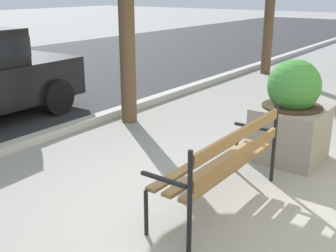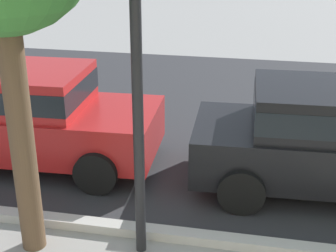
{
  "view_description": "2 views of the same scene",
  "coord_description": "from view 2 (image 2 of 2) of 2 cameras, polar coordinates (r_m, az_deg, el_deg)",
  "views": [
    {
      "loc": [
        -3.2,
        -2.1,
        2.17
      ],
      "look_at": [
        0.25,
        0.43,
        0.75
      ],
      "focal_mm": 44.42,
      "sensor_mm": 36.0,
      "label": 1
    },
    {
      "loc": [
        -1.03,
        -2.1,
        3.6
      ],
      "look_at": [
        -2.39,
        4.59,
        0.8
      ],
      "focal_mm": 52.29,
      "sensor_mm": 36.0,
      "label": 2
    }
  ],
  "objects": [
    {
      "name": "parked_car_red",
      "position": [
        8.12,
        -16.25,
        1.49
      ],
      "size": [
        4.17,
        2.06,
        1.56
      ],
      "color": "#B21E1E",
      "rests_on": "ground"
    },
    {
      "name": "lamp_post",
      "position": [
        5.0,
        -3.74,
        10.12
      ],
      "size": [
        0.32,
        0.32,
        3.9
      ],
      "color": "black",
      "rests_on": "ground"
    },
    {
      "name": "parked_car_black",
      "position": [
        7.31,
        18.94,
        -1.15
      ],
      "size": [
        4.17,
        2.06,
        1.56
      ],
      "color": "black",
      "rests_on": "ground"
    },
    {
      "name": "street_surface",
      "position": [
        10.3,
        16.48,
        0.92
      ],
      "size": [
        60.0,
        9.0,
        0.01
      ],
      "primitive_type": "cube",
      "color": "#2D2D30",
      "rests_on": "ground"
    }
  ]
}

